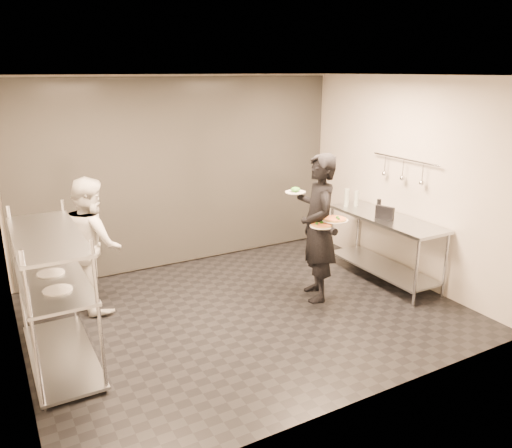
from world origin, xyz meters
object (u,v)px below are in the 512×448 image
waiter (318,228)px  pass_rack (54,292)px  salad_plate (295,191)px  prep_counter (385,237)px  bottle_green (347,197)px  pizza_plate_near (322,225)px  pizza_plate_far (335,219)px  bottle_dark (379,206)px  bottle_clear (356,199)px  chef (93,244)px  pos_monitor (385,213)px

waiter → pass_rack: bearing=-69.6°
pass_rack → salad_plate: bearing=6.0°
prep_counter → bottle_green: size_ratio=6.81×
pizza_plate_near → pizza_plate_far: bearing=-0.5°
bottle_dark → bottle_clear: bearing=90.5°
waiter → pizza_plate_near: (-0.08, -0.18, 0.10)m
chef → salad_plate: chef is taller
waiter → bottle_dark: waiter is taller
pizza_plate_near → waiter: bearing=65.3°
pizza_plate_near → pos_monitor: 1.14m
waiter → pizza_plate_far: (0.11, -0.18, 0.15)m
pass_rack → pizza_plate_far: (3.27, -0.21, 0.33)m
waiter → chef: waiter is taller
chef → salad_plate: bearing=-113.2°
pizza_plate_far → bottle_green: size_ratio=1.24×
prep_counter → pizza_plate_near: pizza_plate_near is taller
prep_counter → pos_monitor: (-0.12, -0.09, 0.39)m
pass_rack → bottle_dark: size_ratio=7.69×
pass_rack → salad_plate: (3.03, 0.32, 0.61)m
waiter → chef: (-2.56, 1.13, -0.12)m
bottle_green → prep_counter: bearing=-80.3°
pos_monitor → bottle_green: (-0.00, 0.80, 0.04)m
bottle_clear → salad_plate: bearing=-165.5°
pizza_plate_far → bottle_green: bottle_green is taller
pass_rack → chef: 1.26m
pizza_plate_near → bottle_green: (1.13, 0.92, 0.01)m
bottle_green → chef: bearing=173.9°
pos_monitor → bottle_dark: (0.14, 0.27, 0.01)m
waiter → pizza_plate_near: size_ratio=6.55×
chef → waiter: bearing=-119.1°
salad_plate → bottle_dark: salad_plate is taller
prep_counter → chef: chef is taller
pass_rack → salad_plate: size_ratio=6.06×
prep_counter → pizza_plate_near: (-1.25, -0.21, 0.42)m
pos_monitor → bottle_green: bearing=71.9°
salad_plate → pizza_plate_near: bearing=-85.0°
pizza_plate_near → bottle_dark: 1.33m
prep_counter → pizza_plate_near: bearing=-170.5°
pizza_plate_near → salad_plate: salad_plate is taller
bottle_dark → pizza_plate_near: bearing=-163.0°
bottle_clear → pizza_plate_far: bearing=-141.0°
pass_rack → pizza_plate_far: 3.30m
pass_rack → bottle_green: size_ratio=6.06×
chef → bottle_dark: size_ratio=7.96×
chef → bottle_green: chef is taller
pass_rack → pizza_plate_near: pass_rack is taller
waiter → bottle_dark: 1.21m
pass_rack → waiter: 3.16m
bottle_green → bottle_dark: (0.14, -0.54, -0.03)m
pizza_plate_far → bottle_dark: (1.07, 0.39, -0.07)m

